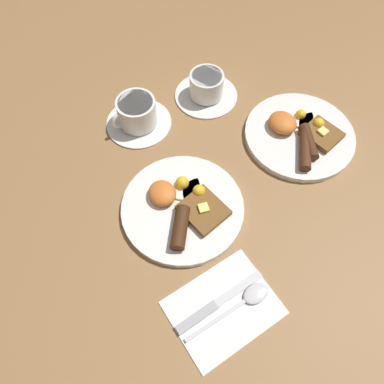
% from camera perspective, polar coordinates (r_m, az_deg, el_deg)
% --- Properties ---
extents(ground_plane, '(3.00, 3.00, 0.00)m').
position_cam_1_polar(ground_plane, '(0.79, -1.43, -2.70)').
color(ground_plane, olive).
extents(breakfast_plate_near, '(0.26, 0.26, 0.04)m').
position_cam_1_polar(breakfast_plate_near, '(0.78, -1.35, -2.23)').
color(breakfast_plate_near, white).
rests_on(breakfast_plate_near, ground_plane).
extents(breakfast_plate_far, '(0.26, 0.26, 0.05)m').
position_cam_1_polar(breakfast_plate_far, '(0.92, 16.19, 8.48)').
color(breakfast_plate_far, white).
rests_on(breakfast_plate_far, ground_plane).
extents(teacup_near, '(0.16, 0.16, 0.07)m').
position_cam_1_polar(teacup_near, '(0.90, -8.37, 11.58)').
color(teacup_near, white).
rests_on(teacup_near, ground_plane).
extents(teacup_far, '(0.16, 0.16, 0.07)m').
position_cam_1_polar(teacup_far, '(0.96, 2.21, 15.60)').
color(teacup_far, white).
rests_on(teacup_far, ground_plane).
extents(napkin, '(0.16, 0.20, 0.01)m').
position_cam_1_polar(napkin, '(0.72, 4.83, -17.13)').
color(napkin, white).
rests_on(napkin, ground_plane).
extents(knife, '(0.03, 0.19, 0.01)m').
position_cam_1_polar(knife, '(0.71, 3.57, -16.75)').
color(knife, silver).
rests_on(knife, napkin).
extents(spoon, '(0.04, 0.18, 0.01)m').
position_cam_1_polar(spoon, '(0.72, 8.52, -15.79)').
color(spoon, silver).
rests_on(spoon, napkin).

